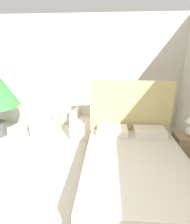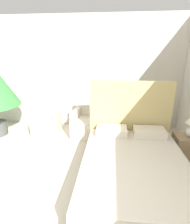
{
  "view_description": "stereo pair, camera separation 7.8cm",
  "coord_description": "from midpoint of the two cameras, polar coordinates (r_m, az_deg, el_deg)",
  "views": [
    {
      "loc": [
        0.86,
        -1.12,
        1.98
      ],
      "look_at": [
        0.57,
        2.58,
        0.72
      ],
      "focal_mm": 28.0,
      "sensor_mm": 36.0,
      "label": 1
    },
    {
      "loc": [
        0.94,
        -1.12,
        1.98
      ],
      "look_at": [
        0.57,
        2.58,
        0.72
      ],
      "focal_mm": 28.0,
      "sensor_mm": 36.0,
      "label": 2
    }
  ],
  "objects": [
    {
      "name": "wall_back",
      "position": [
        4.82,
        -5.22,
        12.29
      ],
      "size": [
        10.0,
        0.06,
        2.9
      ],
      "color": "silver",
      "rests_on": "ground_plane"
    },
    {
      "name": "bed",
      "position": [
        2.98,
        13.16,
        -16.5
      ],
      "size": [
        1.63,
        2.19,
        1.48
      ],
      "color": "#4C4238",
      "rests_on": "ground_plane"
    },
    {
      "name": "armchair_near_window_left",
      "position": [
        4.62,
        -14.85,
        -3.45
      ],
      "size": [
        0.73,
        0.76,
        0.87
      ],
      "rotation": [
        0.0,
        0.0,
        0.13
      ],
      "color": "beige",
      "rests_on": "ground_plane"
    },
    {
      "name": "armchair_near_window_right",
      "position": [
        4.37,
        -2.12,
        -4.07
      ],
      "size": [
        0.73,
        0.76,
        0.87
      ],
      "rotation": [
        0.0,
        0.0,
        -0.12
      ],
      "color": "beige",
      "rests_on": "ground_plane"
    },
    {
      "name": "nightstand",
      "position": [
        3.93,
        28.33,
        -10.04
      ],
      "size": [
        0.49,
        0.43,
        0.48
      ],
      "color": "#937A56",
      "rests_on": "ground_plane"
    }
  ]
}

